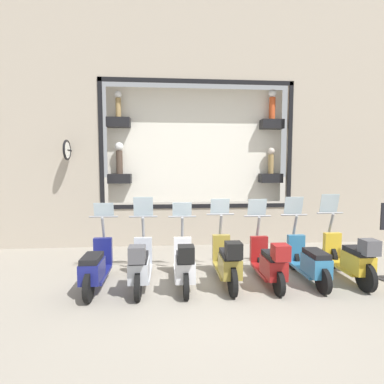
% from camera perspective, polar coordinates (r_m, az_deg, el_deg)
% --- Properties ---
extents(ground_plane, '(120.00, 120.00, 0.00)m').
position_cam_1_polar(ground_plane, '(5.86, 4.59, -18.58)').
color(ground_plane, gray).
extents(building_facade, '(1.20, 36.00, 9.77)m').
position_cam_1_polar(building_facade, '(9.33, 1.01, 21.42)').
color(building_facade, '#ADA08E').
rests_on(building_facade, ground_plane).
extents(scooter_yellow_0, '(1.81, 0.61, 1.71)m').
position_cam_1_polar(scooter_yellow_0, '(6.95, 27.97, -11.06)').
color(scooter_yellow_0, black).
rests_on(scooter_yellow_0, ground_plane).
extents(scooter_teal_1, '(1.80, 0.61, 1.65)m').
position_cam_1_polar(scooter_teal_1, '(6.60, 21.42, -12.20)').
color(scooter_teal_1, black).
rests_on(scooter_teal_1, ground_plane).
extents(scooter_red_2, '(1.79, 0.60, 1.61)m').
position_cam_1_polar(scooter_red_2, '(6.22, 14.57, -12.79)').
color(scooter_red_2, black).
rests_on(scooter_red_2, ground_plane).
extents(scooter_olive_3, '(1.81, 0.60, 1.63)m').
position_cam_1_polar(scooter_olive_3, '(6.01, 6.75, -12.99)').
color(scooter_olive_3, black).
rests_on(scooter_olive_3, ground_plane).
extents(scooter_white_4, '(1.79, 0.60, 1.55)m').
position_cam_1_polar(scooter_white_4, '(5.90, -1.46, -13.56)').
color(scooter_white_4, black).
rests_on(scooter_white_4, ground_plane).
extents(scooter_silver_5, '(1.80, 0.60, 1.68)m').
position_cam_1_polar(scooter_silver_5, '(5.92, -9.83, -13.45)').
color(scooter_silver_5, black).
rests_on(scooter_silver_5, ground_plane).
extents(scooter_navy_6, '(1.80, 0.61, 1.56)m').
position_cam_1_polar(scooter_navy_6, '(6.12, -17.84, -13.40)').
color(scooter_navy_6, black).
rests_on(scooter_navy_6, ground_plane).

